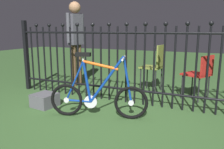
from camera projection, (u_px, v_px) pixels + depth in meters
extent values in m
plane|color=#34562A|center=(110.00, 115.00, 3.17)|extent=(20.00, 20.00, 0.00)
cylinder|color=black|center=(27.00, 59.00, 4.48)|extent=(0.03, 0.03, 1.24)
sphere|color=black|center=(24.00, 25.00, 4.35)|extent=(0.07, 0.07, 0.07)
cylinder|color=black|center=(32.00, 59.00, 4.42)|extent=(0.03, 0.03, 1.24)
cylinder|color=black|center=(38.00, 59.00, 4.36)|extent=(0.03, 0.03, 1.24)
sphere|color=black|center=(36.00, 25.00, 4.23)|extent=(0.07, 0.07, 0.07)
cylinder|color=black|center=(45.00, 60.00, 4.30)|extent=(0.03, 0.03, 1.24)
cylinder|color=black|center=(51.00, 60.00, 4.24)|extent=(0.03, 0.03, 1.24)
sphere|color=black|center=(49.00, 25.00, 4.11)|extent=(0.07, 0.07, 0.07)
cylinder|color=black|center=(57.00, 61.00, 4.18)|extent=(0.03, 0.03, 1.24)
cylinder|color=black|center=(64.00, 61.00, 4.12)|extent=(0.03, 0.03, 1.24)
sphere|color=black|center=(63.00, 25.00, 3.99)|extent=(0.07, 0.07, 0.07)
cylinder|color=black|center=(71.00, 62.00, 4.05)|extent=(0.03, 0.03, 1.24)
cylinder|color=black|center=(78.00, 62.00, 3.99)|extent=(0.03, 0.03, 1.24)
sphere|color=black|center=(77.00, 25.00, 3.86)|extent=(0.07, 0.07, 0.07)
cylinder|color=black|center=(86.00, 63.00, 3.93)|extent=(0.03, 0.03, 1.24)
cylinder|color=black|center=(93.00, 63.00, 3.87)|extent=(0.03, 0.03, 1.24)
sphere|color=black|center=(93.00, 24.00, 3.74)|extent=(0.07, 0.07, 0.07)
cylinder|color=black|center=(101.00, 64.00, 3.81)|extent=(0.03, 0.03, 1.24)
cylinder|color=black|center=(109.00, 64.00, 3.75)|extent=(0.03, 0.03, 1.24)
sphere|color=black|center=(109.00, 24.00, 3.62)|extent=(0.07, 0.07, 0.07)
cylinder|color=black|center=(117.00, 65.00, 3.69)|extent=(0.03, 0.03, 1.24)
cylinder|color=black|center=(126.00, 65.00, 3.63)|extent=(0.03, 0.03, 1.24)
sphere|color=black|center=(127.00, 24.00, 3.50)|extent=(0.07, 0.07, 0.07)
cylinder|color=black|center=(135.00, 66.00, 3.56)|extent=(0.03, 0.03, 1.24)
cylinder|color=black|center=(144.00, 67.00, 3.50)|extent=(0.03, 0.03, 1.24)
sphere|color=black|center=(146.00, 24.00, 3.37)|extent=(0.07, 0.07, 0.07)
cylinder|color=black|center=(154.00, 67.00, 3.44)|extent=(0.03, 0.03, 1.24)
cylinder|color=black|center=(164.00, 68.00, 3.38)|extent=(0.03, 0.03, 1.24)
sphere|color=black|center=(166.00, 24.00, 3.25)|extent=(0.07, 0.07, 0.07)
cylinder|color=black|center=(174.00, 69.00, 3.32)|extent=(0.03, 0.03, 1.24)
cylinder|color=black|center=(185.00, 69.00, 3.26)|extent=(0.03, 0.03, 1.24)
sphere|color=black|center=(188.00, 23.00, 3.13)|extent=(0.07, 0.07, 0.07)
cylinder|color=black|center=(196.00, 70.00, 3.20)|extent=(0.03, 0.03, 1.24)
cylinder|color=black|center=(207.00, 71.00, 3.14)|extent=(0.03, 0.03, 1.24)
sphere|color=black|center=(211.00, 23.00, 3.01)|extent=(0.07, 0.07, 0.07)
cylinder|color=black|center=(219.00, 72.00, 3.07)|extent=(0.03, 0.03, 1.24)
cylinder|color=black|center=(127.00, 89.00, 3.70)|extent=(4.29, 0.04, 0.04)
cylinder|color=black|center=(127.00, 33.00, 3.52)|extent=(4.29, 0.04, 0.04)
cube|color=black|center=(26.00, 56.00, 4.47)|extent=(0.07, 0.07, 1.37)
torus|color=black|center=(67.00, 100.00, 3.12)|extent=(0.45, 0.17, 0.46)
cylinder|color=silver|center=(67.00, 100.00, 3.12)|extent=(0.08, 0.05, 0.07)
torus|color=black|center=(131.00, 103.00, 3.00)|extent=(0.45, 0.17, 0.46)
cylinder|color=silver|center=(131.00, 103.00, 3.00)|extent=(0.08, 0.05, 0.07)
cylinder|color=navy|center=(107.00, 80.00, 2.99)|extent=(0.47, 0.17, 0.65)
cylinder|color=#EA5914|center=(100.00, 65.00, 2.96)|extent=(0.47, 0.17, 0.14)
cylinder|color=navy|center=(87.00, 82.00, 3.03)|extent=(0.13, 0.07, 0.57)
cylinder|color=navy|center=(79.00, 101.00, 3.10)|extent=(0.34, 0.13, 0.04)
cylinder|color=navy|center=(75.00, 81.00, 3.05)|extent=(0.27, 0.10, 0.56)
cylinder|color=navy|center=(127.00, 80.00, 2.95)|extent=(0.14, 0.07, 0.63)
cylinder|color=silver|center=(124.00, 57.00, 2.90)|extent=(0.03, 0.03, 0.02)
cylinder|color=silver|center=(124.00, 58.00, 2.90)|extent=(0.14, 0.39, 0.03)
cylinder|color=silver|center=(83.00, 59.00, 2.97)|extent=(0.03, 0.03, 0.07)
cube|color=black|center=(83.00, 54.00, 2.96)|extent=(0.22, 0.14, 0.05)
cylinder|color=silver|center=(91.00, 102.00, 3.08)|extent=(0.18, 0.06, 0.18)
cylinder|color=black|center=(182.00, 87.00, 3.91)|extent=(0.02, 0.02, 0.42)
cylinder|color=black|center=(192.00, 84.00, 4.10)|extent=(0.02, 0.02, 0.42)
cylinder|color=black|center=(199.00, 91.00, 3.67)|extent=(0.02, 0.02, 0.42)
cylinder|color=black|center=(208.00, 88.00, 3.86)|extent=(0.02, 0.02, 0.42)
cube|color=#A51E19|center=(196.00, 74.00, 3.84)|extent=(0.53, 0.53, 0.03)
cube|color=#A51E19|center=(207.00, 65.00, 3.66)|extent=(0.20, 0.34, 0.32)
cylinder|color=black|center=(141.00, 80.00, 4.34)|extent=(0.02, 0.02, 0.46)
cylinder|color=black|center=(147.00, 77.00, 4.59)|extent=(0.02, 0.02, 0.46)
cylinder|color=black|center=(155.00, 82.00, 4.17)|extent=(0.02, 0.02, 0.46)
cylinder|color=black|center=(161.00, 79.00, 4.42)|extent=(0.02, 0.02, 0.46)
cube|color=olive|center=(151.00, 67.00, 4.33)|extent=(0.44, 0.44, 0.03)
cube|color=olive|center=(161.00, 56.00, 4.19)|extent=(0.09, 0.36, 0.40)
cylinder|color=#4C3823|center=(74.00, 66.00, 4.75)|extent=(0.11, 0.11, 0.88)
cylinder|color=#4C3823|center=(79.00, 65.00, 4.88)|extent=(0.11, 0.11, 0.88)
cube|color=#3F3F47|center=(75.00, 30.00, 4.67)|extent=(0.24, 0.33, 0.62)
cylinder|color=#3F3F47|center=(68.00, 28.00, 4.50)|extent=(0.08, 0.08, 0.59)
cylinder|color=#3F3F47|center=(82.00, 28.00, 4.82)|extent=(0.08, 0.08, 0.59)
sphere|color=#8C6647|center=(75.00, 7.00, 4.58)|extent=(0.24, 0.24, 0.24)
cube|color=#4C4C51|center=(45.00, 100.00, 3.53)|extent=(0.38, 0.38, 0.20)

